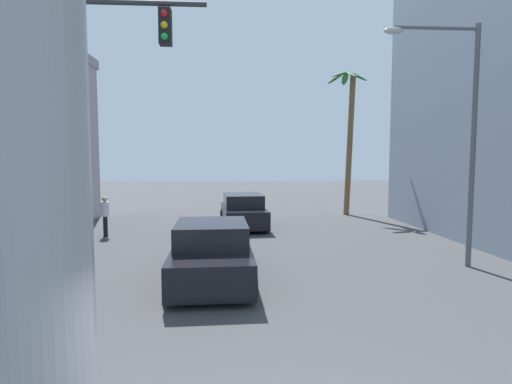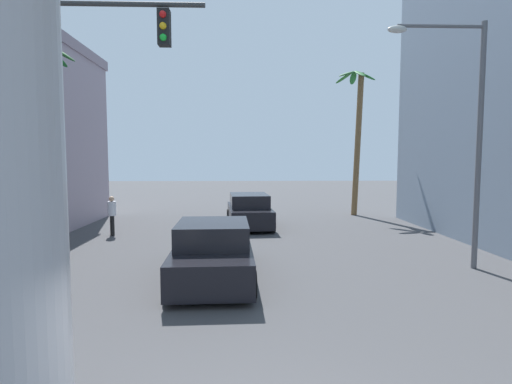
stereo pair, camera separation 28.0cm
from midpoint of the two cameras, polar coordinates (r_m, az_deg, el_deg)
The scene contains 8 objects.
ground_plane at distance 13.63m, azimuth 0.01°, elevation -8.91°, with size 92.90×92.90×0.00m, color #424244.
street_lamp at distance 13.10m, azimuth 28.19°, elevation 9.05°, with size 2.84×0.28×7.08m.
traffic_light_mast at distance 9.42m, azimuth -30.55°, elevation 11.84°, with size 5.53×0.32×6.36m.
car_lead at distance 11.02m, azimuth -5.35°, elevation -8.44°, with size 2.24×5.25×1.56m.
car_far at distance 19.09m, azimuth -0.57°, elevation -2.75°, with size 2.28×4.70×1.56m.
palm_tree_mid_left at distance 14.19m, azimuth -28.68°, elevation 8.05°, with size 2.51×2.56×7.00m.
palm_tree_far_right at distance 23.96m, azimuth 14.53°, elevation 8.76°, with size 2.33×2.40×8.31m.
pedestrian_far_left at distance 17.80m, azimuth -19.47°, elevation -2.79°, with size 0.46×0.46×1.66m.
Camera 2 is at (-0.33, -3.25, 3.20)m, focal length 28.00 mm.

